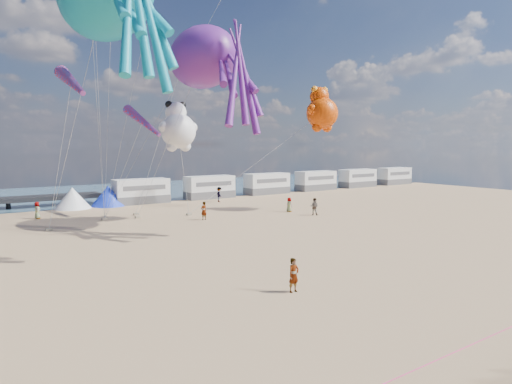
# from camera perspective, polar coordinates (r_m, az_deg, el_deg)

# --- Properties ---
(ground) EXTENTS (120.00, 120.00, 0.00)m
(ground) POSITION_cam_1_polar(r_m,az_deg,el_deg) (20.70, 10.65, -14.54)
(ground) COLOR tan
(ground) RESTS_ON ground
(water) EXTENTS (120.00, 120.00, 0.00)m
(water) POSITION_cam_1_polar(r_m,az_deg,el_deg) (70.33, -23.02, -0.36)
(water) COLOR #3D5F74
(water) RESTS_ON ground
(motorhome_0) EXTENTS (6.60, 2.50, 3.00)m
(motorhome_0) POSITION_cam_1_polar(r_m,az_deg,el_deg) (57.42, -14.16, 0.10)
(motorhome_0) COLOR silver
(motorhome_0) RESTS_ON ground
(motorhome_1) EXTENTS (6.60, 2.50, 3.00)m
(motorhome_1) POSITION_cam_1_polar(r_m,az_deg,el_deg) (61.36, -5.83, 0.62)
(motorhome_1) COLOR silver
(motorhome_1) RESTS_ON ground
(motorhome_2) EXTENTS (6.60, 2.50, 3.00)m
(motorhome_2) POSITION_cam_1_polar(r_m,az_deg,el_deg) (66.43, 1.38, 1.05)
(motorhome_2) COLOR silver
(motorhome_2) RESTS_ON ground
(motorhome_3) EXTENTS (6.60, 2.50, 3.00)m
(motorhome_3) POSITION_cam_1_polar(r_m,az_deg,el_deg) (72.39, 7.48, 1.41)
(motorhome_3) COLOR silver
(motorhome_3) RESTS_ON ground
(motorhome_4) EXTENTS (6.60, 2.50, 3.00)m
(motorhome_4) POSITION_cam_1_polar(r_m,az_deg,el_deg) (79.06, 12.60, 1.70)
(motorhome_4) COLOR silver
(motorhome_4) RESTS_ON ground
(motorhome_5) EXTENTS (6.60, 2.50, 3.00)m
(motorhome_5) POSITION_cam_1_polar(r_m,az_deg,el_deg) (86.25, 16.90, 1.94)
(motorhome_5) COLOR silver
(motorhome_5) RESTS_ON ground
(tent_white) EXTENTS (4.00, 4.00, 2.40)m
(tent_white) POSITION_cam_1_polar(r_m,az_deg,el_deg) (55.20, -21.96, -0.70)
(tent_white) COLOR white
(tent_white) RESTS_ON ground
(tent_blue) EXTENTS (4.00, 4.00, 2.40)m
(tent_blue) POSITION_cam_1_polar(r_m,az_deg,el_deg) (56.20, -17.98, -0.45)
(tent_blue) COLOR #1933CC
(tent_blue) RESTS_ON ground
(rope_line) EXTENTS (34.00, 0.03, 0.03)m
(rope_line) POSITION_cam_1_polar(r_m,az_deg,el_deg) (17.81, 22.75, -18.34)
(rope_line) COLOR #F2338C
(rope_line) RESTS_ON ground
(standing_person) EXTENTS (0.65, 0.45, 1.69)m
(standing_person) POSITION_cam_1_polar(r_m,az_deg,el_deg) (22.72, 4.74, -10.32)
(standing_person) COLOR tan
(standing_person) RESTS_ON ground
(beachgoer_0) EXTENTS (0.42, 0.60, 1.55)m
(beachgoer_0) POSITION_cam_1_polar(r_m,az_deg,el_deg) (48.91, 4.17, -1.59)
(beachgoer_0) COLOR #7F6659
(beachgoer_0) RESTS_ON ground
(beachgoer_1) EXTENTS (0.93, 1.02, 1.75)m
(beachgoer_1) POSITION_cam_1_polar(r_m,az_deg,el_deg) (46.94, 7.30, -1.82)
(beachgoer_1) COLOR #7F6659
(beachgoer_1) RESTS_ON ground
(beachgoer_2) EXTENTS (0.89, 1.05, 1.88)m
(beachgoer_2) POSITION_cam_1_polar(r_m,az_deg,el_deg) (57.36, -4.62, -0.31)
(beachgoer_2) COLOR #7F6659
(beachgoer_2) RESTS_ON ground
(beachgoer_5) EXTENTS (1.70, 0.81, 1.76)m
(beachgoer_5) POSITION_cam_1_polar(r_m,az_deg,el_deg) (43.93, -6.54, -2.34)
(beachgoer_5) COLOR #7F6659
(beachgoer_5) RESTS_ON ground
(beachgoer_6) EXTENTS (0.41, 0.62, 1.67)m
(beachgoer_6) POSITION_cam_1_polar(r_m,az_deg,el_deg) (49.12, -25.68, -2.07)
(beachgoer_6) COLOR #7F6659
(beachgoer_6) RESTS_ON ground
(sandbag_a) EXTENTS (0.50, 0.35, 0.22)m
(sandbag_a) POSITION_cam_1_polar(r_m,az_deg,el_deg) (42.01, -24.45, -4.29)
(sandbag_a) COLOR gray
(sandbag_a) RESTS_ON ground
(sandbag_b) EXTENTS (0.50, 0.35, 0.22)m
(sandbag_b) POSITION_cam_1_polar(r_m,az_deg,el_deg) (46.22, -14.58, -3.05)
(sandbag_b) COLOR gray
(sandbag_b) RESTS_ON ground
(sandbag_c) EXTENTS (0.50, 0.35, 0.22)m
(sandbag_c) POSITION_cam_1_polar(r_m,az_deg,el_deg) (46.99, -8.37, -2.77)
(sandbag_c) COLOR gray
(sandbag_c) RESTS_ON ground
(sandbag_d) EXTENTS (0.50, 0.35, 0.22)m
(sandbag_d) POSITION_cam_1_polar(r_m,az_deg,el_deg) (48.15, -14.76, -2.70)
(sandbag_d) COLOR gray
(sandbag_d) RESTS_ON ground
(sandbag_e) EXTENTS (0.50, 0.35, 0.22)m
(sandbag_e) POSITION_cam_1_polar(r_m,az_deg,el_deg) (45.99, -18.41, -3.21)
(sandbag_e) COLOR gray
(sandbag_e) RESTS_ON ground
(kite_octopus_purple) EXTENTS (5.38, 10.80, 11.93)m
(kite_octopus_purple) POSITION_cam_1_polar(r_m,az_deg,el_deg) (41.77, -6.66, 16.36)
(kite_octopus_purple) COLOR #662082
(kite_panda) EXTENTS (4.28, 4.06, 5.69)m
(kite_panda) POSITION_cam_1_polar(r_m,az_deg,el_deg) (44.40, -9.68, 7.52)
(kite_panda) COLOR white
(kite_teddy_orange) EXTENTS (4.85, 4.65, 5.90)m
(kite_teddy_orange) POSITION_cam_1_polar(r_m,az_deg,el_deg) (51.06, 8.27, 9.70)
(kite_teddy_orange) COLOR #D64203
(windsock_left) EXTENTS (1.20, 6.54, 6.52)m
(windsock_left) POSITION_cam_1_polar(r_m,az_deg,el_deg) (38.14, -22.07, 12.63)
(windsock_left) COLOR red
(windsock_mid) EXTENTS (2.22, 6.23, 6.15)m
(windsock_mid) POSITION_cam_1_polar(r_m,az_deg,el_deg) (48.55, -9.50, 14.56)
(windsock_mid) COLOR red
(windsock_right) EXTENTS (2.27, 5.16, 5.11)m
(windsock_right) POSITION_cam_1_polar(r_m,az_deg,el_deg) (41.93, -13.97, 8.53)
(windsock_right) COLOR red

